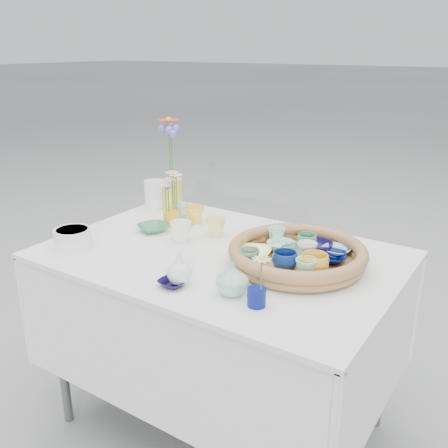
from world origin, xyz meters
The scene contains 34 objects.
ground centered at (0.00, 0.00, 0.00)m, with size 80.00×80.00×0.00m, color #959595.
display_table centered at (0.00, 0.00, 0.00)m, with size 1.26×0.86×0.77m, color silver, non-canonical shape.
wicker_tray centered at (0.28, 0.05, 0.80)m, with size 0.47×0.47×0.08m, color olive, non-canonical shape.
tray_ceramic_0 centered at (0.30, 0.16, 0.80)m, with size 0.11×0.11×0.04m, color #140D42.
tray_ceramic_1 centered at (0.37, 0.10, 0.80)m, with size 0.12×0.12×0.03m, color #000535.
tray_ceramic_2 centered at (0.37, -0.02, 0.82)m, with size 0.09×0.09×0.07m, color yellow.
tray_ceramic_3 centered at (0.28, 0.06, 0.80)m, with size 0.12×0.12×0.04m, color #518972.
tray_ceramic_4 centered at (0.17, -0.09, 0.81)m, with size 0.07×0.07×0.06m, color #5F8E5F.
tray_ceramic_5 centered at (0.19, 0.10, 0.80)m, with size 0.10×0.10×0.03m, color #A2ECD0.
tray_ceramic_6 centered at (0.15, 0.15, 0.81)m, with size 0.07×0.07×0.06m, color #9FE4BF.
tray_ceramic_7 centered at (0.31, 0.07, 0.82)m, with size 0.07×0.07×0.06m, color silver.
tray_ceramic_8 centered at (0.37, 0.18, 0.80)m, with size 0.10×0.10×0.02m, color #91BAEE.
tray_ceramic_9 centered at (0.28, -0.05, 0.82)m, with size 0.08×0.08×0.07m, color navy.
tray_ceramic_10 centered at (0.14, 0.00, 0.80)m, with size 0.12×0.12×0.03m, color #FFFE80.
tray_ceramic_11 centered at (0.36, -0.06, 0.82)m, with size 0.07×0.07×0.06m, color #8FE4BF.
tray_ceramic_12 centered at (0.26, 0.17, 0.81)m, with size 0.07×0.07×0.06m, color #4CA36B.
loose_ceramic_0 centered at (-0.27, 0.21, 0.80)m, with size 0.08×0.08×0.07m, color #FFCE48.
loose_ceramic_1 centered at (-0.11, 0.13, 0.80)m, with size 0.08×0.08×0.08m, color #EDEE89.
loose_ceramic_2 centered at (-0.36, 0.03, 0.78)m, with size 0.12×0.12×0.03m, color #36804D.
loose_ceramic_3 centered at (-0.19, 0.01, 0.80)m, with size 0.08×0.08×0.08m, color white.
loose_ceramic_4 centered at (-0.02, -0.22, 0.78)m, with size 0.07×0.07×0.02m, color #001554.
loose_ceramic_5 centered at (-0.37, 0.24, 0.80)m, with size 0.07×0.07×0.06m, color silver.
loose_ceramic_6 centered at (0.02, -0.31, 0.78)m, with size 0.09×0.09×0.02m, color black.
fluted_bowl centered at (-0.49, -0.26, 0.80)m, with size 0.14×0.14×0.07m, color white, non-canonical shape.
bud_vase_paleblue centered at (0.03, -0.29, 0.83)m, with size 0.08×0.08×0.12m, color white, non-canonical shape.
bud_vase_seafoam centered at (0.21, -0.25, 0.82)m, with size 0.10×0.10×0.10m, color #89C7AF.
bud_vase_cobalt centered at (0.30, -0.27, 0.79)m, with size 0.06×0.06×0.06m, color #06105F.
single_daisy centered at (0.32, -0.27, 0.87)m, with size 0.06×0.06×0.12m, color white, non-canonical shape.
tall_vase_yellow centered at (-0.46, 0.30, 0.84)m, with size 0.08×0.08×0.15m, color yellow.
gerbera centered at (-0.47, 0.29, 1.04)m, with size 0.11×0.11×0.28m, color #D94612, non-canonical shape.
hydrangea centered at (-0.45, 0.28, 1.02)m, with size 0.09×0.09×0.31m, color #5D58AF, non-canonical shape.
white_pitcher centered at (-0.56, 0.28, 0.83)m, with size 0.13×0.10×0.13m, color white, non-canonical shape.
daisy_cup centered at (-0.34, 0.13, 0.80)m, with size 0.07×0.07×0.07m, color gold.
daisy_posy centered at (-0.32, 0.12, 0.92)m, with size 0.08×0.08×0.16m, color white, non-canonical shape.
Camera 1 is at (0.93, -1.40, 1.48)m, focal length 40.00 mm.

